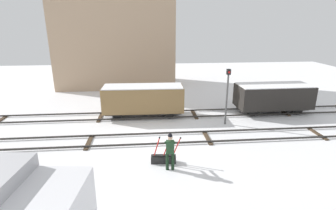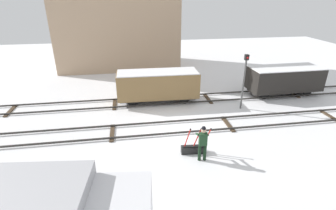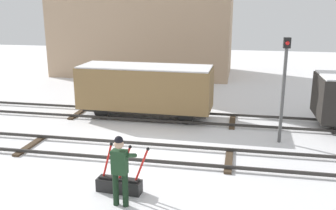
% 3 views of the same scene
% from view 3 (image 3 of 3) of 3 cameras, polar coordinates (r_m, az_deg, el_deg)
% --- Properties ---
extents(ground_plane, '(60.00, 60.00, 0.00)m').
position_cam_3_polar(ground_plane, '(13.11, -6.53, -7.29)').
color(ground_plane, white).
extents(track_main_line, '(44.00, 1.94, 0.18)m').
position_cam_3_polar(track_main_line, '(13.07, -6.54, -6.86)').
color(track_main_line, '#2D2B28').
rests_on(track_main_line, ground_plane).
extents(track_siding_near, '(44.00, 1.94, 0.18)m').
position_cam_3_polar(track_siding_near, '(16.89, -2.32, -1.62)').
color(track_siding_near, '#2D2B28').
rests_on(track_siding_near, ground_plane).
extents(switch_lever_frame, '(1.51, 0.45, 1.42)m').
position_cam_3_polar(switch_lever_frame, '(10.56, -7.31, -11.67)').
color(switch_lever_frame, black).
rests_on(switch_lever_frame, ground_plane).
extents(rail_worker, '(0.57, 0.71, 1.87)m').
position_cam_3_polar(rail_worker, '(9.58, -7.23, -9.13)').
color(rail_worker, black).
rests_on(rail_worker, ground_plane).
extents(signal_post, '(0.24, 0.32, 3.83)m').
position_cam_3_polar(signal_post, '(14.02, 17.10, 3.65)').
color(signal_post, '#4C4C4C').
rests_on(signal_post, ground_plane).
extents(freight_car_back_track, '(5.85, 2.11, 2.34)m').
position_cam_3_polar(freight_car_back_track, '(16.64, -3.43, 2.55)').
color(freight_car_back_track, '#2D2B28').
rests_on(freight_car_back_track, ground_plane).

